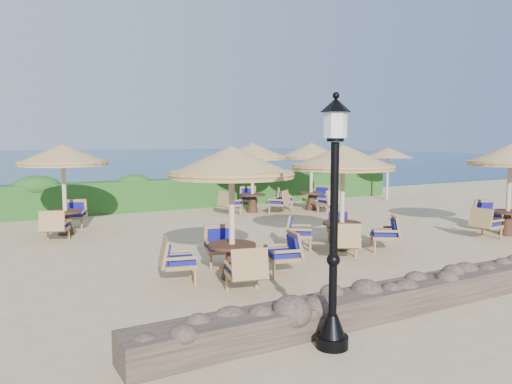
% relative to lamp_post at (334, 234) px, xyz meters
% --- Properties ---
extents(ground, '(120.00, 120.00, 0.00)m').
position_rel_lamp_post_xyz_m(ground, '(4.80, 6.80, -1.55)').
color(ground, tan).
rests_on(ground, ground).
extents(sea, '(160.00, 160.00, 0.00)m').
position_rel_lamp_post_xyz_m(sea, '(4.80, 76.80, -1.55)').
color(sea, navy).
rests_on(sea, ground).
extents(hedge, '(18.00, 0.90, 1.20)m').
position_rel_lamp_post_xyz_m(hedge, '(4.80, 14.00, -0.95)').
color(hedge, '#1A4817').
rests_on(hedge, ground).
extents(stone_wall, '(15.00, 0.65, 0.44)m').
position_rel_lamp_post_xyz_m(stone_wall, '(4.80, 0.60, -1.33)').
color(stone_wall, brown).
rests_on(stone_wall, ground).
extents(lamp_post, '(0.44, 0.44, 3.31)m').
position_rel_lamp_post_xyz_m(lamp_post, '(0.00, 0.00, 0.00)').
color(lamp_post, black).
rests_on(lamp_post, ground).
extents(extra_parasol, '(2.30, 2.30, 2.41)m').
position_rel_lamp_post_xyz_m(extra_parasol, '(12.60, 12.00, 0.62)').
color(extra_parasol, beige).
rests_on(extra_parasol, ground).
extents(cafe_set_0, '(2.89, 2.89, 2.65)m').
position_rel_lamp_post_xyz_m(cafe_set_0, '(0.33, 3.65, 0.19)').
color(cafe_set_0, beige).
rests_on(cafe_set_0, ground).
extents(cafe_set_1, '(2.70, 2.70, 2.65)m').
position_rel_lamp_post_xyz_m(cafe_set_1, '(3.92, 4.64, 0.21)').
color(cafe_set_1, beige).
rests_on(cafe_set_1, ground).
extents(cafe_set_2, '(2.62, 2.77, 2.65)m').
position_rel_lamp_post_xyz_m(cafe_set_2, '(9.44, 3.83, 0.25)').
color(cafe_set_2, beige).
rests_on(cafe_set_2, ground).
extents(cafe_set_3, '(2.57, 2.85, 2.65)m').
position_rel_lamp_post_xyz_m(cafe_set_3, '(-1.84, 10.22, 0.41)').
color(cafe_set_3, beige).
rests_on(cafe_set_3, ground).
extents(cafe_set_4, '(2.76, 2.75, 2.65)m').
position_rel_lamp_post_xyz_m(cafe_set_4, '(5.16, 11.51, 0.32)').
color(cafe_set_4, beige).
rests_on(cafe_set_4, ground).
extents(cafe_set_5, '(2.77, 2.63, 2.65)m').
position_rel_lamp_post_xyz_m(cafe_set_5, '(7.49, 10.92, 0.26)').
color(cafe_set_5, beige).
rests_on(cafe_set_5, ground).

